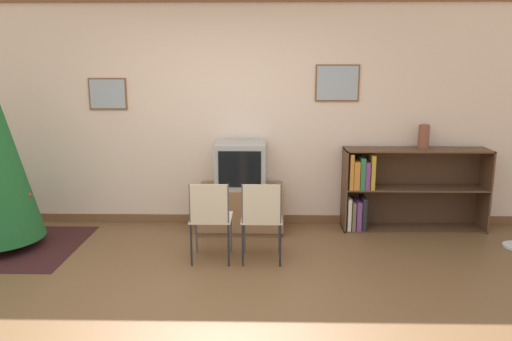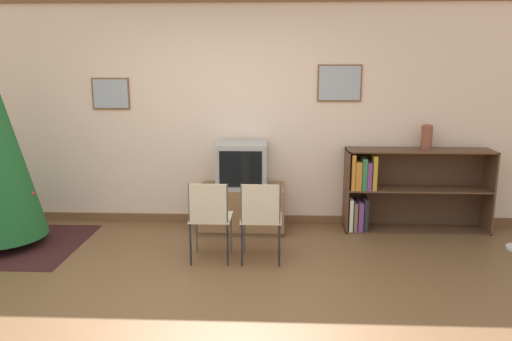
{
  "view_description": "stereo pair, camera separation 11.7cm",
  "coord_description": "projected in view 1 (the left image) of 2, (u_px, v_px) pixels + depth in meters",
  "views": [
    {
      "loc": [
        0.5,
        -3.72,
        1.93
      ],
      "look_at": [
        0.4,
        1.19,
        0.87
      ],
      "focal_mm": 35.0,
      "sensor_mm": 36.0,
      "label": 1
    },
    {
      "loc": [
        0.62,
        -3.72,
        1.93
      ],
      "look_at": [
        0.4,
        1.19,
        0.87
      ],
      "focal_mm": 35.0,
      "sensor_mm": 36.0,
      "label": 2
    }
  ],
  "objects": [
    {
      "name": "folding_chair_right",
      "position": [
        262.0,
        217.0,
        4.83
      ],
      "size": [
        0.4,
        0.4,
        0.82
      ],
      "color": "beige",
      "rests_on": "ground_plane"
    },
    {
      "name": "bookshelf",
      "position": [
        392.0,
        189.0,
        5.85
      ],
      "size": [
        1.66,
        0.36,
        0.96
      ],
      "color": "brown",
      "rests_on": "ground_plane"
    },
    {
      "name": "ground_plane",
      "position": [
        204.0,
        306.0,
        4.05
      ],
      "size": [
        24.0,
        24.0,
        0.0
      ],
      "primitive_type": "plane",
      "color": "brown"
    },
    {
      "name": "wall_back",
      "position": [
        224.0,
        113.0,
        5.92
      ],
      "size": [
        9.18,
        0.11,
        2.7
      ],
      "color": "beige",
      "rests_on": "ground_plane"
    },
    {
      "name": "vase",
      "position": [
        424.0,
        136.0,
        5.75
      ],
      "size": [
        0.13,
        0.13,
        0.28
      ],
      "color": "brown",
      "rests_on": "bookshelf"
    },
    {
      "name": "television",
      "position": [
        241.0,
        165.0,
        5.71
      ],
      "size": [
        0.57,
        0.51,
        0.52
      ],
      "color": "#9E9E99",
      "rests_on": "tv_console"
    },
    {
      "name": "tv_console",
      "position": [
        241.0,
        208.0,
        5.83
      ],
      "size": [
        0.97,
        0.53,
        0.53
      ],
      "color": "brown",
      "rests_on": "ground_plane"
    },
    {
      "name": "folding_chair_left",
      "position": [
        210.0,
        217.0,
        4.83
      ],
      "size": [
        0.4,
        0.4,
        0.82
      ],
      "color": "beige",
      "rests_on": "ground_plane"
    }
  ]
}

